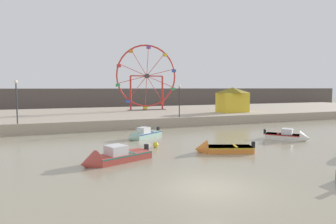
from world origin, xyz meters
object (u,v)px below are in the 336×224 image
object	(u,v)px
motorboat_faded_red	(111,158)
promenade_lamp_far	(16,96)
motorboat_orange_hull	(218,149)
carnival_booth_yellow_awning	(233,99)
promenade_lamp_near	(179,96)
motorboat_white_red_stripe	(290,136)
motorboat_seafoam	(142,135)
ferris_wheel_red_frame	(147,77)
mooring_buoy_orange	(156,145)

from	to	relation	value
motorboat_faded_red	promenade_lamp_far	xyz separation A→B (m)	(-6.41, 14.36, 3.49)
motorboat_faded_red	promenade_lamp_far	bearing A→B (deg)	-87.26
motorboat_orange_hull	carnival_booth_yellow_awning	bearing A→B (deg)	-105.38
promenade_lamp_near	motorboat_white_red_stripe	bearing A→B (deg)	-66.74
motorboat_faded_red	motorboat_seafoam	xyz separation A→B (m)	(4.28, 7.73, 0.00)
motorboat_orange_hull	promenade_lamp_near	world-z (taller)	promenade_lamp_near
promenade_lamp_near	promenade_lamp_far	size ratio (longest dim) A/B	0.90
motorboat_seafoam	promenade_lamp_near	world-z (taller)	promenade_lamp_near
motorboat_orange_hull	ferris_wheel_red_frame	xyz separation A→B (m)	(3.05, 26.60, 5.95)
ferris_wheel_red_frame	carnival_booth_yellow_awning	size ratio (longest dim) A/B	2.14
motorboat_faded_red	motorboat_orange_hull	xyz separation A→B (m)	(7.65, 0.24, -0.08)
carnival_booth_yellow_awning	ferris_wheel_red_frame	bearing A→B (deg)	135.67
ferris_wheel_red_frame	promenade_lamp_near	size ratio (longest dim) A/B	2.68
motorboat_faded_red	ferris_wheel_red_frame	bearing A→B (deg)	-133.06
motorboat_seafoam	ferris_wheel_red_frame	bearing A→B (deg)	-142.15
motorboat_faded_red	carnival_booth_yellow_awning	bearing A→B (deg)	-160.03
promenade_lamp_near	motorboat_faded_red	bearing A→B (deg)	-126.88
promenade_lamp_far	ferris_wheel_red_frame	bearing A→B (deg)	36.12
promenade_lamp_far	motorboat_white_red_stripe	bearing A→B (deg)	-28.22
promenade_lamp_far	motorboat_seafoam	bearing A→B (deg)	-31.81
motorboat_faded_red	carnival_booth_yellow_awning	world-z (taller)	carnival_booth_yellow_awning
motorboat_white_red_stripe	motorboat_orange_hull	size ratio (longest dim) A/B	0.83
motorboat_faded_red	promenade_lamp_far	world-z (taller)	promenade_lamp_far
motorboat_orange_hull	mooring_buoy_orange	distance (m)	4.78
motorboat_seafoam	carnival_booth_yellow_awning	xyz separation A→B (m)	(16.54, 10.55, 2.59)
carnival_booth_yellow_awning	promenade_lamp_near	world-z (taller)	promenade_lamp_near
motorboat_faded_red	promenade_lamp_near	bearing A→B (deg)	-148.20
motorboat_seafoam	promenade_lamp_far	distance (m)	13.05
motorboat_faded_red	ferris_wheel_red_frame	distance (m)	29.49
ferris_wheel_red_frame	promenade_lamp_near	bearing A→B (deg)	-89.25
motorboat_faded_red	mooring_buoy_orange	xyz separation A→B (m)	(4.06, 3.40, -0.09)
motorboat_seafoam	motorboat_white_red_stripe	size ratio (longest dim) A/B	1.15
ferris_wheel_red_frame	mooring_buoy_orange	size ratio (longest dim) A/B	23.13
motorboat_faded_red	ferris_wheel_red_frame	world-z (taller)	ferris_wheel_red_frame
promenade_lamp_far	mooring_buoy_orange	xyz separation A→B (m)	(10.47, -10.96, -3.59)
promenade_lamp_far	motorboat_faded_red	bearing A→B (deg)	-65.94
motorboat_seafoam	motorboat_orange_hull	distance (m)	8.21
carnival_booth_yellow_awning	promenade_lamp_near	distance (m)	10.68
motorboat_white_red_stripe	promenade_lamp_far	world-z (taller)	promenade_lamp_far
motorboat_white_red_stripe	promenade_lamp_far	size ratio (longest dim) A/B	0.84
motorboat_seafoam	carnival_booth_yellow_awning	world-z (taller)	carnival_booth_yellow_awning
promenade_lamp_near	mooring_buoy_orange	distance (m)	13.42
promenade_lamp_far	mooring_buoy_orange	bearing A→B (deg)	-46.30
motorboat_white_red_stripe	mooring_buoy_orange	size ratio (longest dim) A/B	8.06
motorboat_white_red_stripe	promenade_lamp_near	xyz separation A→B (m)	(-5.25, 12.21, 3.25)
motorboat_white_red_stripe	promenade_lamp_near	distance (m)	13.68
motorboat_orange_hull	mooring_buoy_orange	size ratio (longest dim) A/B	9.68
motorboat_white_red_stripe	mooring_buoy_orange	world-z (taller)	motorboat_white_red_stripe
ferris_wheel_red_frame	promenade_lamp_near	distance (m)	12.64
motorboat_seafoam	promenade_lamp_near	distance (m)	9.97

